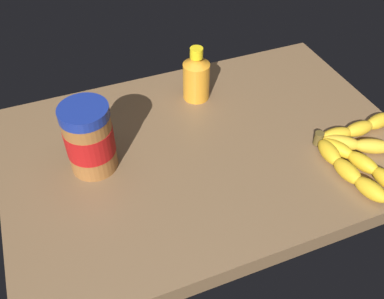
# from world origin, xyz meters

# --- Properties ---
(ground_plane) EXTENTS (0.87, 0.59, 0.04)m
(ground_plane) POSITION_xyz_m (0.00, 0.00, -0.02)
(ground_plane) COLOR brown
(banana_bunch) EXTENTS (0.22, 0.22, 0.03)m
(banana_bunch) POSITION_xyz_m (-0.29, 0.15, 0.02)
(banana_bunch) COLOR gold
(banana_bunch) RESTS_ON ground_plane
(peanut_butter_jar) EXTENTS (0.10, 0.10, 0.15)m
(peanut_butter_jar) POSITION_xyz_m (0.24, -0.03, 0.08)
(peanut_butter_jar) COLOR #9E602D
(peanut_butter_jar) RESTS_ON ground_plane
(honey_bottle) EXTENTS (0.07, 0.07, 0.14)m
(honey_bottle) POSITION_xyz_m (-0.04, -0.17, 0.06)
(honey_bottle) COLOR orange
(honey_bottle) RESTS_ON ground_plane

